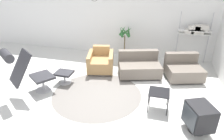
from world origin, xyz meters
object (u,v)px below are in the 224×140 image
object	(u,v)px
ottoman	(64,75)
shelf_unit	(196,30)
lounge_chair	(24,68)
couch_second	(183,70)
armchair_red	(101,62)
couch_low	(139,67)
side_table	(159,93)
crt_television	(199,117)
potted_plant	(125,43)

from	to	relation	value
ottoman	shelf_unit	distance (m)	4.44
lounge_chair	couch_second	xyz separation A→B (m)	(3.86, 2.05, -0.51)
armchair_red	couch_second	world-z (taller)	armchair_red
lounge_chair	couch_low	bearing A→B (deg)	72.56
lounge_chair	armchair_red	bearing A→B (deg)	90.57
couch_low	side_table	world-z (taller)	couch_low
ottoman	crt_television	xyz separation A→B (m)	(3.45, -1.09, 0.08)
armchair_red	couch_low	size ratio (longest dim) A/B	0.74
ottoman	side_table	xyz separation A→B (m)	(2.65, -0.55, 0.16)
couch_second	potted_plant	world-z (taller)	potted_plant
armchair_red	ottoman	bearing A→B (deg)	42.04
ottoman	side_table	bearing A→B (deg)	-11.71
ottoman	armchair_red	distance (m)	1.30
ottoman	potted_plant	world-z (taller)	potted_plant
ottoman	armchair_red	size ratio (longest dim) A/B	0.44
lounge_chair	couch_low	world-z (taller)	lounge_chair
potted_plant	shelf_unit	size ratio (longest dim) A/B	0.71
side_table	shelf_unit	world-z (taller)	shelf_unit
armchair_red	side_table	xyz separation A→B (m)	(1.91, -1.62, 0.13)
side_table	crt_television	distance (m)	0.96
couch_low	couch_second	world-z (taller)	same
couch_second	side_table	world-z (taller)	couch_second
potted_plant	shelf_unit	world-z (taller)	shelf_unit
couch_second	side_table	bearing A→B (deg)	53.26
side_table	crt_television	xyz separation A→B (m)	(0.80, -0.54, -0.08)
shelf_unit	couch_second	bearing A→B (deg)	-104.82
crt_television	shelf_unit	xyz separation A→B (m)	(0.15, 3.53, 0.84)
lounge_chair	couch_second	size ratio (longest dim) A/B	1.06
couch_second	shelf_unit	distance (m)	1.56
crt_television	couch_second	bearing A→B (deg)	-20.25
potted_plant	couch_second	bearing A→B (deg)	-28.17
shelf_unit	couch_low	bearing A→B (deg)	-140.45
couch_second	shelf_unit	size ratio (longest dim) A/B	0.68
potted_plant	ottoman	bearing A→B (deg)	-118.61
ottoman	crt_television	distance (m)	3.62
crt_television	potted_plant	xyz separation A→B (m)	(-2.19, 3.39, 0.26)
side_table	armchair_red	bearing A→B (deg)	139.69
crt_television	shelf_unit	world-z (taller)	shelf_unit
couch_low	crt_television	world-z (taller)	couch_low
lounge_chair	crt_television	world-z (taller)	lounge_chair
couch_low	shelf_unit	distance (m)	2.29
side_table	couch_low	bearing A→B (deg)	112.44
couch_low	potted_plant	bearing A→B (deg)	-76.74
ottoman	lounge_chair	bearing A→B (deg)	-125.65
side_table	shelf_unit	bearing A→B (deg)	72.52
armchair_red	couch_low	distance (m)	1.23
ottoman	couch_low	distance (m)	2.26
lounge_chair	armchair_red	world-z (taller)	lounge_chair
shelf_unit	ottoman	bearing A→B (deg)	-145.84
armchair_red	potted_plant	world-z (taller)	potted_plant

